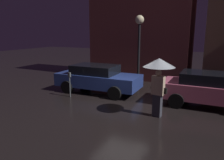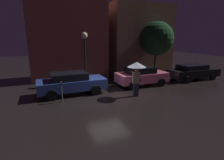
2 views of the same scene
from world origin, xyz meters
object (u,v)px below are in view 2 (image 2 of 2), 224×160
object	(u,v)px
pedestrian_with_umbrella	(137,69)
street_lamp_near	(85,45)
parked_car_blue	(71,83)
parking_meter	(62,90)
parked_car_pink	(141,76)
parked_car_black	(193,72)

from	to	relation	value
pedestrian_with_umbrella	street_lamp_near	xyz separation A→B (m)	(-2.25, 4.33, 1.35)
parked_car_blue	parking_meter	bearing A→B (deg)	-121.11
parking_meter	pedestrian_with_umbrella	bearing A→B (deg)	-8.63
parked_car_pink	parking_meter	distance (m)	6.48
parked_car_pink	parked_car_black	world-z (taller)	parked_car_pink
parked_car_pink	street_lamp_near	distance (m)	5.11
parked_car_pink	parked_car_black	size ratio (longest dim) A/B	0.85
street_lamp_near	parking_meter	bearing A→B (deg)	-122.86
parked_car_pink	parking_meter	xyz separation A→B (m)	(-6.31, -1.46, -0.01)
parked_car_black	street_lamp_near	world-z (taller)	street_lamp_near
parked_car_black	street_lamp_near	distance (m)	9.93
parked_car_pink	pedestrian_with_umbrella	world-z (taller)	pedestrian_with_umbrella
street_lamp_near	parked_car_black	bearing A→B (deg)	-13.29
parking_meter	street_lamp_near	xyz separation A→B (m)	(2.34, 3.63, 2.38)
pedestrian_with_umbrella	parking_meter	distance (m)	4.76
parked_car_pink	pedestrian_with_umbrella	distance (m)	2.94
street_lamp_near	parked_car_blue	bearing A→B (deg)	-124.48
parking_meter	street_lamp_near	world-z (taller)	street_lamp_near
parked_car_blue	street_lamp_near	size ratio (longest dim) A/B	1.09
parked_car_blue	parked_car_pink	xyz separation A→B (m)	(5.50, 0.07, -0.00)
parked_car_blue	parked_car_pink	bearing A→B (deg)	-0.25
parked_car_pink	parking_meter	size ratio (longest dim) A/B	3.25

